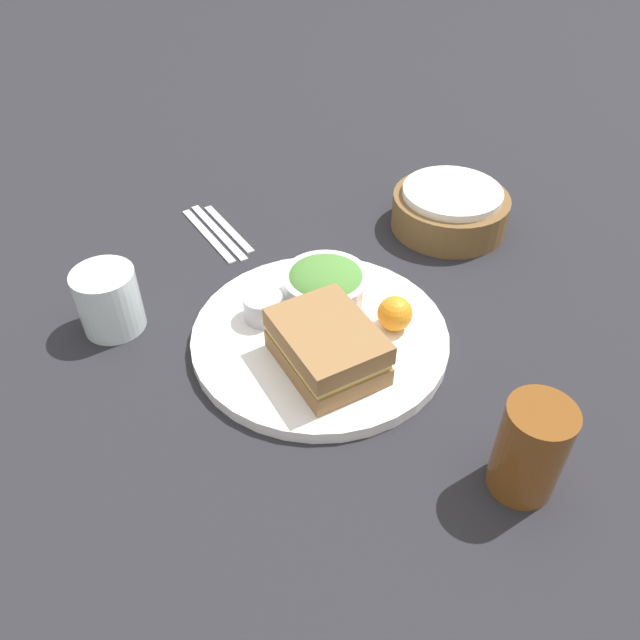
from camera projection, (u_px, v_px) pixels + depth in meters
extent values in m
plane|color=#232328|center=(320.00, 341.00, 0.81)|extent=(4.00, 4.00, 0.00)
cylinder|color=white|center=(320.00, 336.00, 0.80)|extent=(0.33, 0.33, 0.02)
cube|color=olive|center=(327.00, 357.00, 0.74)|extent=(0.15, 0.12, 0.03)
cube|color=#E5C666|center=(327.00, 346.00, 0.73)|extent=(0.14, 0.12, 0.01)
cube|color=olive|center=(327.00, 336.00, 0.72)|extent=(0.15, 0.12, 0.03)
cylinder|color=white|center=(326.00, 288.00, 0.83)|extent=(0.12, 0.12, 0.04)
ellipsoid|color=#4C8438|center=(326.00, 280.00, 0.82)|extent=(0.11, 0.11, 0.04)
cylinder|color=#B7B7BC|center=(263.00, 307.00, 0.81)|extent=(0.05, 0.05, 0.03)
sphere|color=orange|center=(395.00, 314.00, 0.79)|extent=(0.05, 0.05, 0.05)
cylinder|color=brown|center=(530.00, 449.00, 0.61)|extent=(0.07, 0.07, 0.11)
cylinder|color=brown|center=(449.00, 212.00, 0.99)|extent=(0.18, 0.18, 0.06)
cylinder|color=white|center=(452.00, 193.00, 0.97)|extent=(0.16, 0.16, 0.01)
cube|color=silver|center=(208.00, 235.00, 0.99)|extent=(0.17, 0.05, 0.01)
cube|color=silver|center=(218.00, 231.00, 0.99)|extent=(0.18, 0.05, 0.01)
cube|color=silver|center=(228.00, 228.00, 1.00)|extent=(0.15, 0.05, 0.01)
cylinder|color=silver|center=(109.00, 300.00, 0.80)|extent=(0.08, 0.08, 0.09)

